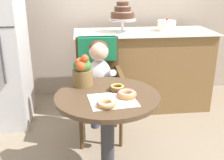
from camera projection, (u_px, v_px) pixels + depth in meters
name	position (u px, v px, depth m)	size (l,w,h in m)	color
cafe_table	(107.00, 122.00, 1.97)	(0.72, 0.72, 0.72)	#4C3826
wicker_chair	(98.00, 72.00, 2.61)	(0.42, 0.45, 0.95)	brown
seated_child	(99.00, 73.00, 2.45)	(0.27, 0.32, 0.73)	silver
paper_napkin	(113.00, 100.00, 1.81)	(0.30, 0.26, 0.00)	white
donut_front	(127.00, 94.00, 1.85)	(0.13, 0.13, 0.04)	#AD7542
donut_mid	(106.00, 104.00, 1.72)	(0.12, 0.12, 0.04)	#AD7542
donut_side	(117.00, 88.00, 1.96)	(0.12, 0.12, 0.04)	#4C2D19
flower_vase	(82.00, 71.00, 2.03)	(0.15, 0.16, 0.24)	brown
display_counter	(143.00, 70.00, 3.26)	(1.56, 0.62, 0.90)	olive
tiered_cake_stand	(123.00, 15.00, 3.01)	(0.30, 0.30, 0.33)	silver
round_layer_cake	(166.00, 26.00, 3.13)	(0.20, 0.20, 0.14)	white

